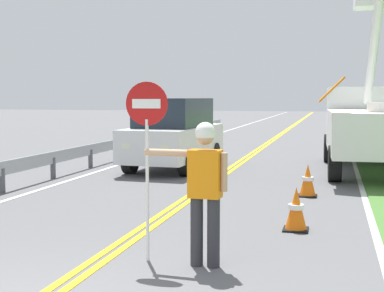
# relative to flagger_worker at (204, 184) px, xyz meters

# --- Properties ---
(centerline_yellow_left) EXTENTS (0.11, 110.00, 0.01)m
(centerline_yellow_left) POSITION_rel_flagger_worker_xyz_m (-1.47, 17.59, -1.04)
(centerline_yellow_left) COLOR yellow
(centerline_yellow_left) RESTS_ON ground
(centerline_yellow_right) EXTENTS (0.11, 110.00, 0.01)m
(centerline_yellow_right) POSITION_rel_flagger_worker_xyz_m (-1.29, 17.59, -1.04)
(centerline_yellow_right) COLOR yellow
(centerline_yellow_right) RESTS_ON ground
(edge_line_right) EXTENTS (0.12, 110.00, 0.01)m
(edge_line_right) POSITION_rel_flagger_worker_xyz_m (2.22, 17.59, -1.04)
(edge_line_right) COLOR silver
(edge_line_right) RESTS_ON ground
(edge_line_left) EXTENTS (0.12, 110.00, 0.01)m
(edge_line_left) POSITION_rel_flagger_worker_xyz_m (-4.98, 17.59, -1.04)
(edge_line_left) COLOR silver
(edge_line_left) RESTS_ON ground
(flagger_worker) EXTENTS (1.09, 0.26, 1.83)m
(flagger_worker) POSITION_rel_flagger_worker_xyz_m (0.00, 0.00, 0.00)
(flagger_worker) COLOR #2D2D33
(flagger_worker) RESTS_ON ground
(stop_sign_paddle) EXTENTS (0.56, 0.04, 2.33)m
(stop_sign_paddle) POSITION_rel_flagger_worker_xyz_m (-0.77, 0.04, 0.66)
(stop_sign_paddle) COLOR silver
(stop_sign_paddle) RESTS_ON ground
(utility_bucket_truck) EXTENTS (2.67, 6.89, 5.55)m
(utility_bucket_truck) POSITION_rel_flagger_worker_xyz_m (2.52, 10.18, 0.37)
(utility_bucket_truck) COLOR white
(utility_bucket_truck) RESTS_ON ground
(oncoming_suv_nearest) EXTENTS (2.09, 4.69, 2.10)m
(oncoming_suv_nearest) POSITION_rel_flagger_worker_xyz_m (-3.06, 9.03, 0.01)
(oncoming_suv_nearest) COLOR silver
(oncoming_suv_nearest) RESTS_ON ground
(traffic_cone_lead) EXTENTS (0.40, 0.40, 0.70)m
(traffic_cone_lead) POSITION_rel_flagger_worker_xyz_m (1.00, 2.18, -0.71)
(traffic_cone_lead) COLOR orange
(traffic_cone_lead) RESTS_ON ground
(traffic_cone_mid) EXTENTS (0.40, 0.40, 0.70)m
(traffic_cone_mid) POSITION_rel_flagger_worker_xyz_m (1.04, 5.30, -0.71)
(traffic_cone_mid) COLOR orange
(traffic_cone_mid) RESTS_ON ground
(guardrail_left_shoulder) EXTENTS (0.10, 32.00, 0.71)m
(guardrail_left_shoulder) POSITION_rel_flagger_worker_xyz_m (-5.58, 12.00, -0.53)
(guardrail_left_shoulder) COLOR #9EA0A3
(guardrail_left_shoulder) RESTS_ON ground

